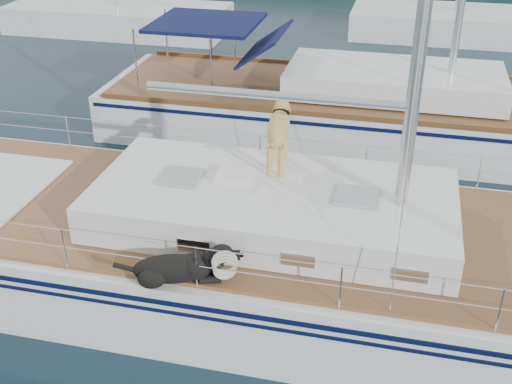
# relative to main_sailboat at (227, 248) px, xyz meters

# --- Properties ---
(ground) EXTENTS (120.00, 120.00, 0.00)m
(ground) POSITION_rel_main_sailboat_xyz_m (-0.09, 0.00, -0.68)
(ground) COLOR black
(ground) RESTS_ON ground
(main_sailboat) EXTENTS (12.00, 4.02, 14.01)m
(main_sailboat) POSITION_rel_main_sailboat_xyz_m (0.00, 0.00, 0.00)
(main_sailboat) COLOR silver
(main_sailboat) RESTS_ON ground
(neighbor_sailboat) EXTENTS (11.00, 3.50, 13.30)m
(neighbor_sailboat) POSITION_rel_main_sailboat_xyz_m (1.07, 6.30, -0.05)
(neighbor_sailboat) COLOR silver
(neighbor_sailboat) RESTS_ON ground
(bg_boat_west) EXTENTS (8.00, 3.00, 11.65)m
(bg_boat_west) POSITION_rel_main_sailboat_xyz_m (-8.09, 14.00, -0.23)
(bg_boat_west) COLOR silver
(bg_boat_west) RESTS_ON ground
(bg_boat_center) EXTENTS (7.20, 3.00, 11.65)m
(bg_boat_center) POSITION_rel_main_sailboat_xyz_m (3.91, 16.00, -0.23)
(bg_boat_center) COLOR silver
(bg_boat_center) RESTS_ON ground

